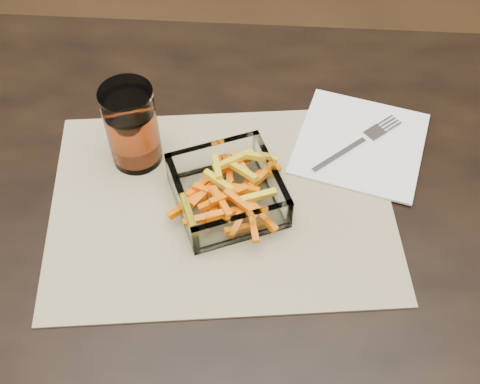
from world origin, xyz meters
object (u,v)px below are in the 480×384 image
object	(u,v)px
dining_table	(281,284)
tumbler	(132,129)
glass_bowl	(227,192)
fork	(359,142)

from	to	relation	value
dining_table	tumbler	size ratio (longest dim) A/B	13.01
dining_table	tumbler	world-z (taller)	tumbler
glass_bowl	tumbler	xyz separation A→B (m)	(-0.13, 0.07, 0.04)
glass_bowl	fork	size ratio (longest dim) A/B	1.28
glass_bowl	fork	bearing A→B (deg)	32.18
dining_table	fork	size ratio (longest dim) A/B	12.01
dining_table	glass_bowl	bearing A→B (deg)	138.14
glass_bowl	dining_table	bearing A→B (deg)	-41.86
dining_table	tumbler	bearing A→B (deg)	146.19
dining_table	fork	world-z (taller)	fork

